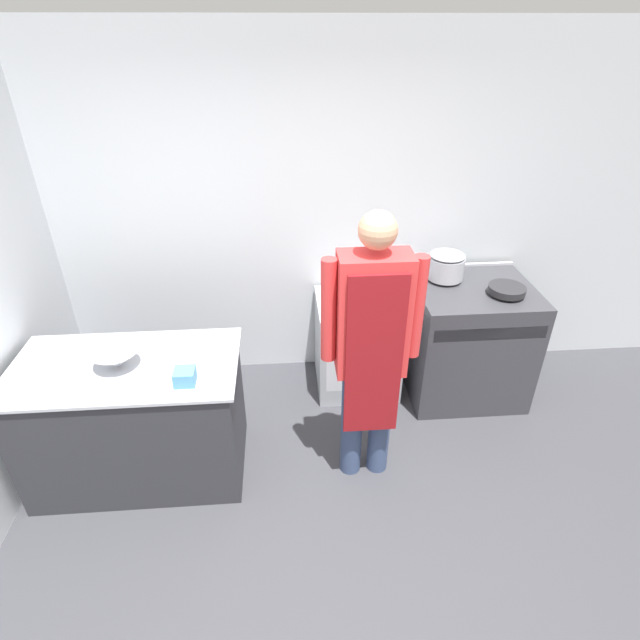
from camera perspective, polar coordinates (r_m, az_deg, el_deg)
ground_plane at (r=3.09m, az=-0.67°, el=-28.21°), size 14.00×14.00×0.00m
wall_back at (r=3.93m, az=-2.94°, el=11.54°), size 8.00×0.05×2.70m
prep_counter at (r=3.51m, az=-20.19°, el=-10.56°), size 1.38×0.76×0.87m
stove at (r=4.15m, az=16.36°, el=-2.15°), size 0.89×0.79×0.96m
fridge_unit at (r=4.08m, az=4.26°, el=-2.74°), size 0.65×0.60×0.79m
person_cook at (r=2.94m, az=5.86°, el=-2.54°), size 0.59×0.24×1.83m
mixing_bowl at (r=3.22m, az=-22.30°, el=-4.14°), size 0.28×0.28×0.11m
plastic_tub at (r=2.97m, az=-15.19°, el=-6.27°), size 0.12×0.12×0.09m
stock_pot at (r=3.92m, az=14.23°, el=6.11°), size 0.27×0.27×0.21m
saute_pan at (r=3.86m, az=20.58°, el=3.28°), size 0.27×0.27×0.05m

